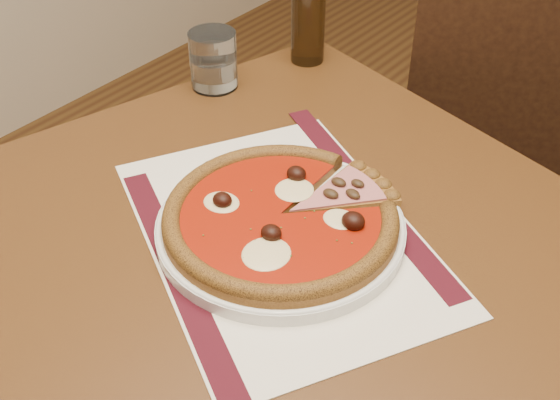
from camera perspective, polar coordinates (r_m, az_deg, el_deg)
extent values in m
cube|color=#583615|center=(0.94, -0.75, -2.99)|extent=(0.99, 0.99, 0.04)
cylinder|color=#583615|center=(1.56, 2.25, -1.37)|extent=(0.05, 0.05, 0.71)
cube|color=black|center=(1.65, 18.00, 3.57)|extent=(0.58, 0.58, 0.04)
cylinder|color=black|center=(1.94, 11.27, 1.87)|extent=(0.04, 0.04, 0.43)
cylinder|color=black|center=(1.65, 9.62, -5.75)|extent=(0.04, 0.04, 0.43)
cube|color=black|center=(1.35, 19.84, 7.71)|extent=(0.43, 0.20, 0.47)
cube|color=white|center=(0.91, 0.04, -2.73)|extent=(0.56, 0.51, 0.00)
cylinder|color=white|center=(0.91, 0.04, -2.25)|extent=(0.32, 0.32, 0.02)
cylinder|color=olive|center=(0.90, 0.04, -1.53)|extent=(0.30, 0.30, 0.01)
torus|color=#925C1F|center=(0.89, 0.04, -1.23)|extent=(0.30, 0.30, 0.02)
cylinder|color=#8D0D06|center=(0.89, 0.04, -1.18)|extent=(0.26, 0.26, 0.00)
ellipsoid|color=#FFEAAB|center=(0.93, 1.12, 0.88)|extent=(0.05, 0.04, 0.01)
ellipsoid|color=#FFEAAB|center=(0.91, -4.80, -0.04)|extent=(0.05, 0.04, 0.01)
ellipsoid|color=#FFEAAB|center=(0.85, -0.69, -3.05)|extent=(0.05, 0.04, 0.01)
ellipsoid|color=#FFEAAB|center=(0.88, 5.18, -1.45)|extent=(0.05, 0.04, 0.01)
ellipsoid|color=black|center=(0.93, 1.03, 1.94)|extent=(0.03, 0.03, 0.02)
ellipsoid|color=black|center=(0.90, -5.49, 0.62)|extent=(0.03, 0.03, 0.02)
ellipsoid|color=black|center=(0.84, -0.97, -2.80)|extent=(0.03, 0.03, 0.02)
ellipsoid|color=black|center=(0.87, 5.82, -1.18)|extent=(0.03, 0.03, 0.02)
ellipsoid|color=#372514|center=(0.91, 3.74, 0.00)|extent=(0.02, 0.02, 0.01)
ellipsoid|color=#372514|center=(0.93, 5.80, 0.82)|extent=(0.02, 0.02, 0.01)
ellipsoid|color=#372514|center=(0.91, 3.44, 0.38)|extent=(0.02, 0.02, 0.01)
ellipsoid|color=#372514|center=(0.94, 5.13, 1.44)|extent=(0.02, 0.02, 0.01)
ellipsoid|color=#372514|center=(0.92, 3.02, 0.70)|extent=(0.02, 0.02, 0.01)
cylinder|color=white|center=(1.22, -5.44, 11.27)|extent=(0.10, 0.10, 0.10)
cylinder|color=#37220D|center=(1.29, 2.28, 14.13)|extent=(0.06, 0.06, 0.14)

